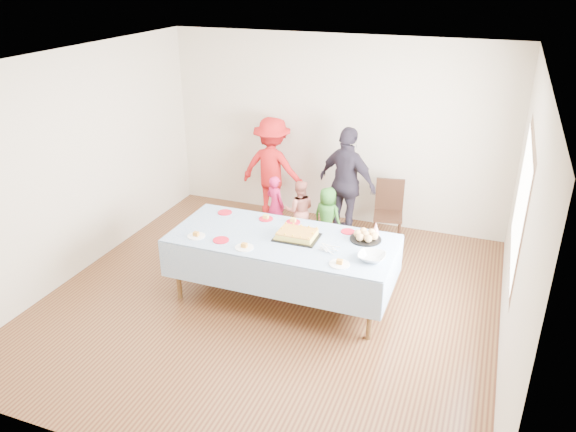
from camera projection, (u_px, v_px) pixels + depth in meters
name	position (u px, v px, depth m)	size (l,w,h in m)	color
ground	(271.00, 299.00, 6.50)	(5.00, 5.00, 0.00)	#482314
room_walls	(274.00, 154.00, 5.76)	(5.04, 5.04, 2.72)	beige
party_table	(282.00, 242.00, 6.24)	(2.50, 1.10, 0.78)	#54361C
birthday_cake	(297.00, 235.00, 6.19)	(0.48, 0.37, 0.08)	black
rolls_tray	(366.00, 236.00, 6.15)	(0.35, 0.35, 0.10)	black
punch_bowl	(372.00, 257.00, 5.74)	(0.28, 0.28, 0.07)	silver
party_hat	(376.00, 229.00, 6.23)	(0.10, 0.10, 0.16)	white
fork_pile	(328.00, 248.00, 5.92)	(0.24, 0.18, 0.07)	white
plate_red_far_a	(225.00, 212.00, 6.83)	(0.17, 0.17, 0.01)	red
plate_red_far_b	(266.00, 219.00, 6.66)	(0.17, 0.17, 0.01)	red
plate_red_far_c	(293.00, 222.00, 6.58)	(0.17, 0.17, 0.01)	red
plate_red_far_d	(348.00, 232.00, 6.35)	(0.16, 0.16, 0.01)	red
plate_red_near	(221.00, 240.00, 6.15)	(0.18, 0.18, 0.01)	red
plate_white_left	(196.00, 236.00, 6.24)	(0.20, 0.20, 0.01)	white
plate_white_mid	(244.00, 247.00, 5.99)	(0.20, 0.20, 0.01)	white
plate_white_right	(340.00, 264.00, 5.66)	(0.21, 0.21, 0.01)	white
dining_chair	(389.00, 208.00, 7.68)	(0.45, 0.45, 0.89)	black
toddler_left	(275.00, 205.00, 7.94)	(0.31, 0.21, 0.86)	#D11A57
toddler_mid	(327.00, 218.00, 7.55)	(0.42, 0.27, 0.86)	#2E6E24
toddler_right	(299.00, 210.00, 7.75)	(0.42, 0.33, 0.87)	#CD705F
adult_left	(273.00, 168.00, 8.34)	(0.99, 0.57, 1.54)	red
adult_right	(347.00, 183.00, 7.73)	(0.93, 0.39, 1.58)	#2B2432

